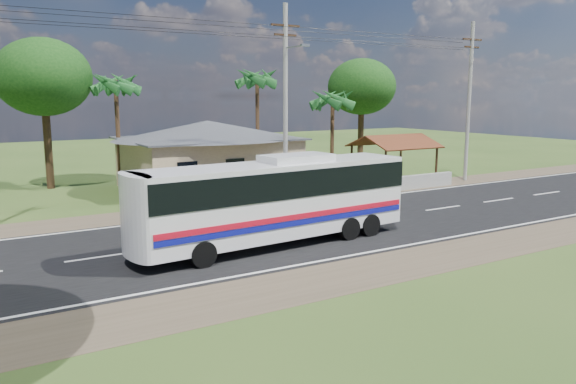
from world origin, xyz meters
The scene contains 14 objects.
ground centered at (0.00, 0.00, 0.00)m, with size 120.00×120.00×0.00m, color #2D4B1A.
road centered at (0.00, 0.00, 0.01)m, with size 120.00×16.00×0.03m.
house centered at (1.00, 13.00, 2.64)m, with size 12.40×10.00×5.00m.
waiting_shed centered at (13.00, 8.50, 2.73)m, with size 5.20×4.48×3.35m.
concrete_barrier centered at (12.00, 5.60, 0.45)m, with size 7.00×0.30×0.90m, color #9E9E99.
utility_poles centered at (2.67, 6.49, 5.77)m, with size 32.80×2.22×11.00m.
palm_near centered at (9.50, 11.00, 5.71)m, with size 2.80×2.80×6.70m.
palm_mid centered at (6.00, 15.50, 7.16)m, with size 2.80×2.80×8.20m.
palm_far centered at (-4.00, 16.00, 6.68)m, with size 2.80×2.80×7.70m.
tree_behind_house centered at (-8.00, 18.00, 7.12)m, with size 6.00×6.00×9.61m.
tree_behind_shed centered at (16.00, 16.00, 6.68)m, with size 5.60×5.60×9.02m.
coach_bus centered at (-2.36, -1.79, 2.07)m, with size 11.80×3.21×3.62m.
motorcycle centered at (8.01, 5.80, 0.40)m, with size 0.53×1.53×0.80m, color black.
person centered at (6.73, 6.58, 0.88)m, with size 0.64×0.42×1.75m, color navy.
Camera 1 is at (-13.44, -20.99, 5.97)m, focal length 35.00 mm.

